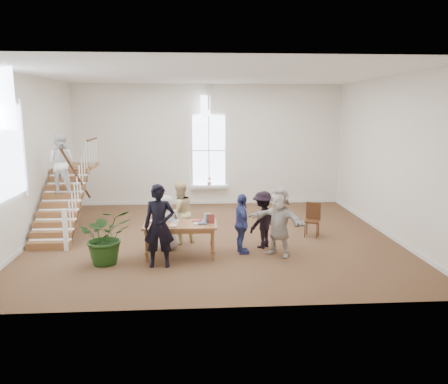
{
  "coord_description": "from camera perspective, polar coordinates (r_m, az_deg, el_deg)",
  "views": [
    {
      "loc": [
        -0.52,
        -11.96,
        3.6
      ],
      "look_at": [
        0.3,
        0.4,
        1.23
      ],
      "focal_mm": 35.0,
      "sensor_mm": 36.0,
      "label": 1
    }
  ],
  "objects": [
    {
      "name": "woman_cluster_b",
      "position": [
        11.46,
        5.09,
        -3.6
      ],
      "size": [
        1.07,
        1.09,
        1.5
      ],
      "primitive_type": "imported",
      "rotation": [
        0.0,
        0.0,
        3.96
      ],
      "color": "black",
      "rests_on": "ground"
    },
    {
      "name": "woman_cluster_a",
      "position": [
        10.95,
        2.34,
        -4.19
      ],
      "size": [
        0.48,
        0.93,
        1.52
      ],
      "primitive_type": "imported",
      "rotation": [
        0.0,
        0.0,
        1.7
      ],
      "color": "navy",
      "rests_on": "ground"
    },
    {
      "name": "floor_plant",
      "position": [
        10.63,
        -15.16,
        -5.58
      ],
      "size": [
        1.47,
        1.38,
        1.33
      ],
      "primitive_type": "imported",
      "rotation": [
        0.0,
        0.0,
        0.34
      ],
      "color": "#1B3A12",
      "rests_on": "ground"
    },
    {
      "name": "staircase",
      "position": [
        13.42,
        -20.31,
        1.68
      ],
      "size": [
        1.1,
        4.1,
        2.92
      ],
      "color": "brown",
      "rests_on": "ground"
    },
    {
      "name": "police_officer",
      "position": [
        10.1,
        -8.45,
        -4.41
      ],
      "size": [
        0.71,
        0.48,
        1.93
      ],
      "primitive_type": "imported",
      "rotation": [
        0.0,
        0.0,
        -0.02
      ],
      "color": "black",
      "rests_on": "ground"
    },
    {
      "name": "side_chair",
      "position": [
        12.76,
        11.5,
        -3.3
      ],
      "size": [
        0.55,
        0.55,
        0.96
      ],
      "rotation": [
        0.0,
        0.0,
        -0.42
      ],
      "color": "#341C0E",
      "rests_on": "ground"
    },
    {
      "name": "person_yellow",
      "position": [
        11.8,
        -5.83,
        -2.7
      ],
      "size": [
        1.03,
        0.96,
        1.7
      ],
      "primitive_type": "imported",
      "rotation": [
        0.0,
        0.0,
        3.63
      ],
      "color": "beige",
      "rests_on": "ground"
    },
    {
      "name": "room_shell",
      "position": [
        16.67,
        -1.95,
        -0.23
      ],
      "size": [
        10.49,
        10.0,
        10.0
      ],
      "color": "silver",
      "rests_on": "ground"
    },
    {
      "name": "library_table",
      "position": [
        10.76,
        -5.92,
        -4.58
      ],
      "size": [
        1.79,
        0.92,
        0.89
      ],
      "rotation": [
        0.0,
        0.0,
        -0.02
      ],
      "color": "brown",
      "rests_on": "ground"
    },
    {
      "name": "elderly_woman",
      "position": [
        11.37,
        -7.41,
        -3.97
      ],
      "size": [
        0.78,
        0.6,
        1.42
      ],
      "primitive_type": "imported",
      "rotation": [
        0.0,
        0.0,
        3.37
      ],
      "color": "#BAB5AD",
      "rests_on": "ground"
    },
    {
      "name": "ground",
      "position": [
        12.51,
        -1.27,
        -5.9
      ],
      "size": [
        10.0,
        10.0,
        0.0
      ],
      "primitive_type": "plane",
      "color": "#4F301F",
      "rests_on": "ground"
    },
    {
      "name": "woman_cluster_c",
      "position": [
        10.87,
        7.19,
        -3.86
      ],
      "size": [
        1.53,
        1.44,
        1.72
      ],
      "primitive_type": "imported",
      "rotation": [
        0.0,
        0.0,
        5.56
      ],
      "color": "beige",
      "rests_on": "ground"
    }
  ]
}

